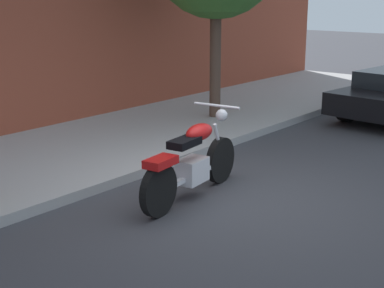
% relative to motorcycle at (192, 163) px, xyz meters
% --- Properties ---
extents(ground_plane, '(60.00, 60.00, 0.00)m').
position_rel_motorcycle_xyz_m(ground_plane, '(0.31, -0.41, -0.48)').
color(ground_plane, '#38383D').
extents(sidewalk, '(21.75, 3.32, 0.14)m').
position_rel_motorcycle_xyz_m(sidewalk, '(0.31, 2.73, -0.41)').
color(sidewalk, '#9D9D9D').
rests_on(sidewalk, ground).
extents(motorcycle, '(2.16, 0.70, 1.16)m').
position_rel_motorcycle_xyz_m(motorcycle, '(0.00, 0.00, 0.00)').
color(motorcycle, black).
rests_on(motorcycle, ground).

